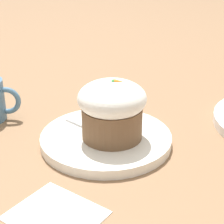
{
  "coord_description": "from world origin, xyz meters",
  "views": [
    {
      "loc": [
        0.02,
        -0.54,
        0.3
      ],
      "look_at": [
        0.01,
        -0.01,
        0.06
      ],
      "focal_mm": 60.0,
      "sensor_mm": 36.0,
      "label": 1
    }
  ],
  "objects": [
    {
      "name": "ground_plane",
      "position": [
        0.0,
        0.0,
        0.0
      ],
      "size": [
        4.0,
        4.0,
        0.0
      ],
      "primitive_type": "plane",
      "color": "#846042"
    },
    {
      "name": "dessert_plate",
      "position": [
        0.0,
        0.0,
        0.01
      ],
      "size": [
        0.21,
        0.21,
        0.02
      ],
      "color": "white",
      "rests_on": "ground_plane"
    },
    {
      "name": "paper_napkin",
      "position": [
        -0.05,
        -0.18,
        0.0
      ],
      "size": [
        0.14,
        0.13,
        0.0
      ],
      "color": "white",
      "rests_on": "ground_plane"
    },
    {
      "name": "carrot_cake",
      "position": [
        0.01,
        -0.01,
        0.07
      ],
      "size": [
        0.11,
        0.11,
        0.1
      ],
      "color": "brown",
      "rests_on": "dessert_plate"
    },
    {
      "name": "spoon",
      "position": [
        -0.01,
        0.0,
        0.02
      ],
      "size": [
        0.1,
        0.09,
        0.01
      ],
      "color": "silver",
      "rests_on": "dessert_plate"
    }
  ]
}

